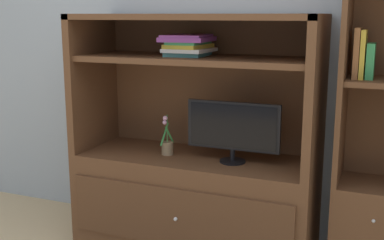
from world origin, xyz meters
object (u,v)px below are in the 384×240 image
magazine_stack (188,45)px  upright_book_row (363,56)px  media_console (195,175)px  tv_monitor (233,128)px  bookshelf_tall (377,179)px  potted_plant (167,145)px

magazine_stack → upright_book_row: bearing=-0.2°
media_console → tv_monitor: size_ratio=2.64×
bookshelf_tall → upright_book_row: 0.70m
magazine_stack → bookshelf_tall: bookshelf_tall is taller
media_console → magazine_stack: 0.85m
potted_plant → bookshelf_tall: (1.30, 0.04, -0.08)m
magazine_stack → tv_monitor: bearing=-7.0°
bookshelf_tall → upright_book_row: (-0.12, -0.01, 0.69)m
potted_plant → magazine_stack: bearing=13.8°
magazine_stack → potted_plant: bearing=-166.2°
potted_plant → magazine_stack: size_ratio=0.79×
media_console → potted_plant: size_ratio=5.84×
potted_plant → bookshelf_tall: bearing=1.9°
tv_monitor → magazine_stack: bearing=173.0°
tv_monitor → upright_book_row: bearing=2.8°
magazine_stack → bookshelf_tall: size_ratio=0.18×
tv_monitor → potted_plant: 0.47m
media_console → upright_book_row: media_console is taller
potted_plant → bookshelf_tall: bookshelf_tall is taller
magazine_stack → upright_book_row: upright_book_row is taller
bookshelf_tall → potted_plant: bearing=-178.1°
media_console → tv_monitor: media_console is taller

